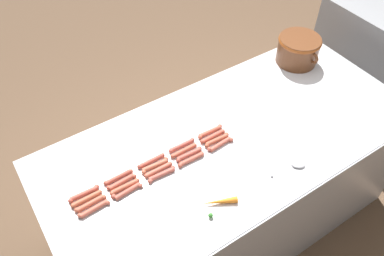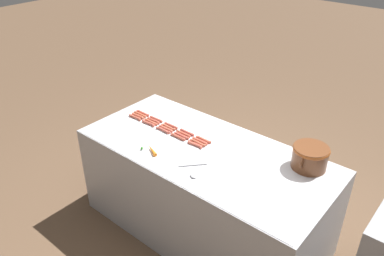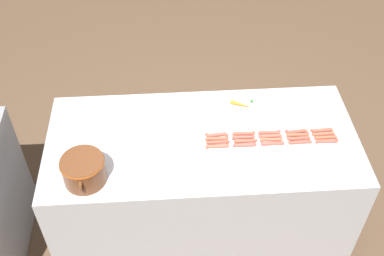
% 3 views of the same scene
% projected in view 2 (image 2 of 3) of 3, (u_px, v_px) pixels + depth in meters
% --- Properties ---
extents(ground_plane, '(20.00, 20.00, 0.00)m').
position_uv_depth(ground_plane, '(203.00, 228.00, 3.56)').
color(ground_plane, brown).
extents(griddle_counter, '(0.98, 2.11, 0.87)m').
position_uv_depth(griddle_counter, '(204.00, 191.00, 3.34)').
color(griddle_counter, '#ADAFB5').
rests_on(griddle_counter, ground_plane).
extents(hot_dog_0, '(0.03, 0.16, 0.02)m').
position_uv_depth(hot_dog_0, '(143.00, 113.00, 3.63)').
color(hot_dog_0, '#BE5040').
rests_on(hot_dog_0, griddle_counter).
extents(hot_dog_1, '(0.03, 0.16, 0.02)m').
position_uv_depth(hot_dog_1, '(156.00, 119.00, 3.53)').
color(hot_dog_1, '#B14F3E').
rests_on(hot_dog_1, griddle_counter).
extents(hot_dog_2, '(0.02, 0.16, 0.02)m').
position_uv_depth(hot_dog_2, '(171.00, 125.00, 3.43)').
color(hot_dog_2, '#BD5041').
rests_on(hot_dog_2, griddle_counter).
extents(hot_dog_3, '(0.03, 0.16, 0.02)m').
position_uv_depth(hot_dog_3, '(187.00, 132.00, 3.32)').
color(hot_dog_3, '#B95044').
rests_on(hot_dog_3, griddle_counter).
extents(hot_dog_4, '(0.03, 0.16, 0.02)m').
position_uv_depth(hot_dog_4, '(203.00, 140.00, 3.22)').
color(hot_dog_4, '#BE5741').
rests_on(hot_dog_4, griddle_counter).
extents(hot_dog_5, '(0.02, 0.16, 0.02)m').
position_uv_depth(hot_dog_5, '(140.00, 114.00, 3.61)').
color(hot_dog_5, '#B95B3D').
rests_on(hot_dog_5, griddle_counter).
extents(hot_dog_6, '(0.03, 0.16, 0.02)m').
position_uv_depth(hot_dog_6, '(154.00, 121.00, 3.51)').
color(hot_dog_6, '#B9513F').
rests_on(hot_dog_6, griddle_counter).
extents(hot_dog_7, '(0.04, 0.16, 0.02)m').
position_uv_depth(hot_dog_7, '(168.00, 127.00, 3.40)').
color(hot_dog_7, '#B65C43').
rests_on(hot_dog_7, griddle_counter).
extents(hot_dog_8, '(0.03, 0.16, 0.02)m').
position_uv_depth(hot_dog_8, '(183.00, 134.00, 3.31)').
color(hot_dog_8, '#BC563F').
rests_on(hot_dog_8, griddle_counter).
extents(hot_dog_9, '(0.03, 0.16, 0.02)m').
position_uv_depth(hot_dog_9, '(200.00, 141.00, 3.20)').
color(hot_dog_9, '#BF513E').
rests_on(hot_dog_9, griddle_counter).
extents(hot_dog_10, '(0.03, 0.16, 0.02)m').
position_uv_depth(hot_dog_10, '(138.00, 116.00, 3.58)').
color(hot_dog_10, '#B95941').
rests_on(hot_dog_10, griddle_counter).
extents(hot_dog_11, '(0.03, 0.16, 0.02)m').
position_uv_depth(hot_dog_11, '(151.00, 122.00, 3.48)').
color(hot_dog_11, '#B7583F').
rests_on(hot_dog_11, griddle_counter).
extents(hot_dog_12, '(0.03, 0.16, 0.02)m').
position_uv_depth(hot_dog_12, '(166.00, 129.00, 3.38)').
color(hot_dog_12, '#BD5B46').
rests_on(hot_dog_12, griddle_counter).
extents(hot_dog_13, '(0.03, 0.16, 0.02)m').
position_uv_depth(hot_dog_13, '(181.00, 136.00, 3.28)').
color(hot_dog_13, '#B35244').
rests_on(hot_dog_13, griddle_counter).
extents(hot_dog_14, '(0.03, 0.16, 0.02)m').
position_uv_depth(hot_dog_14, '(198.00, 143.00, 3.18)').
color(hot_dog_14, '#B1573E').
rests_on(hot_dog_14, griddle_counter).
extents(hot_dog_15, '(0.03, 0.16, 0.02)m').
position_uv_depth(hot_dog_15, '(135.00, 117.00, 3.56)').
color(hot_dog_15, '#BB5743').
rests_on(hot_dog_15, griddle_counter).
extents(hot_dog_16, '(0.03, 0.16, 0.02)m').
position_uv_depth(hot_dog_16, '(148.00, 123.00, 3.46)').
color(hot_dog_16, '#B15241').
rests_on(hot_dog_16, griddle_counter).
extents(hot_dog_17, '(0.03, 0.16, 0.02)m').
position_uv_depth(hot_dog_17, '(163.00, 130.00, 3.36)').
color(hot_dog_17, '#B05244').
rests_on(hot_dog_17, griddle_counter).
extents(hot_dog_18, '(0.03, 0.16, 0.02)m').
position_uv_depth(hot_dog_18, '(178.00, 137.00, 3.26)').
color(hot_dog_18, '#B25340').
rests_on(hot_dog_18, griddle_counter).
extents(hot_dog_19, '(0.03, 0.16, 0.02)m').
position_uv_depth(hot_dog_19, '(195.00, 144.00, 3.16)').
color(hot_dog_19, '#BB5544').
rests_on(hot_dog_19, griddle_counter).
extents(bean_pot, '(0.34, 0.27, 0.18)m').
position_uv_depth(bean_pot, '(310.00, 156.00, 2.86)').
color(bean_pot, brown).
rests_on(bean_pot, griddle_counter).
extents(serving_spoon, '(0.23, 0.21, 0.02)m').
position_uv_depth(serving_spoon, '(193.00, 172.00, 2.84)').
color(serving_spoon, '#B7B7BC').
rests_on(serving_spoon, griddle_counter).
extents(carrot, '(0.10, 0.17, 0.03)m').
position_uv_depth(carrot, '(151.00, 150.00, 3.08)').
color(carrot, orange).
rests_on(carrot, griddle_counter).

